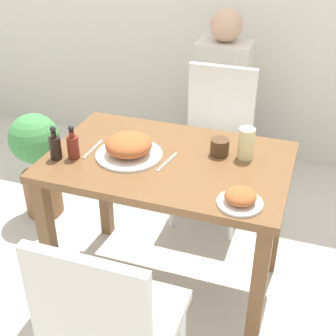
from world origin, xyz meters
name	(u,v)px	position (x,y,z in m)	size (l,w,h in m)	color
ground_plane	(168,283)	(0.00, 0.00, 0.00)	(16.00, 16.00, 0.00)	beige
dining_table	(168,182)	(0.00, 0.00, 0.63)	(1.07, 0.68, 0.76)	brown
chair_near	(108,325)	(0.04, -0.74, 0.52)	(0.42, 0.42, 0.92)	silver
chair_far	(215,136)	(0.05, 0.72, 0.52)	(0.42, 0.42, 0.92)	silver
food_plate	(129,147)	(-0.17, -0.04, 0.80)	(0.30, 0.30, 0.10)	white
side_plate	(240,198)	(0.37, -0.24, 0.78)	(0.17, 0.17, 0.06)	white
drink_cup	(220,147)	(0.20, 0.11, 0.79)	(0.08, 0.08, 0.07)	#4C331E
juice_glass	(246,143)	(0.32, 0.12, 0.83)	(0.07, 0.07, 0.14)	beige
sauce_bottle	(55,146)	(-0.46, -0.16, 0.82)	(0.05, 0.05, 0.16)	black
condiment_bottle	(73,146)	(-0.39, -0.13, 0.82)	(0.05, 0.05, 0.16)	maroon
fork_utensil	(93,149)	(-0.35, -0.04, 0.76)	(0.01, 0.18, 0.00)	silver
spoon_utensil	(167,162)	(0.01, -0.04, 0.76)	(0.04, 0.17, 0.00)	silver
potted_plant_left	(37,159)	(-0.95, 0.35, 0.38)	(0.30, 0.30, 0.67)	brown
person_figure	(221,101)	(-0.01, 1.11, 0.58)	(0.34, 0.22, 1.17)	#2D3347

